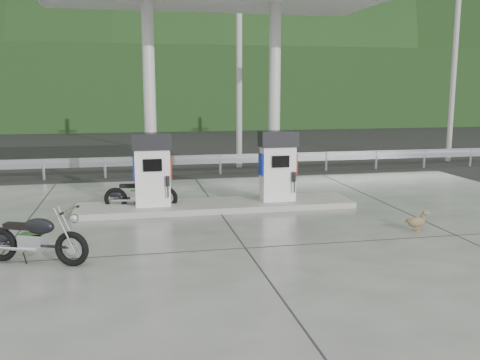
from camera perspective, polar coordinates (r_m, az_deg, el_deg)
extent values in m
plane|color=black|center=(11.28, -0.48, -5.92)|extent=(160.00, 160.00, 0.00)
cube|color=#63625E|center=(11.28, -0.48, -5.87)|extent=(18.00, 14.00, 0.02)
cube|color=gray|center=(13.64, -2.50, -2.73)|extent=(7.00, 1.40, 0.15)
cylinder|color=silver|center=(13.57, -9.60, 8.04)|extent=(0.30, 0.30, 5.00)
cylinder|color=silver|center=(14.05, 3.69, 8.22)|extent=(0.30, 0.30, 5.00)
cube|color=black|center=(22.46, -6.11, 1.95)|extent=(60.00, 7.00, 0.01)
cylinder|color=#989893|center=(20.58, -0.09, 12.45)|extent=(0.22, 0.22, 8.00)
cylinder|color=#989893|center=(24.04, 21.89, 11.38)|extent=(0.22, 0.22, 8.00)
cube|color=black|center=(40.71, -8.72, 9.64)|extent=(80.00, 6.00, 6.00)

